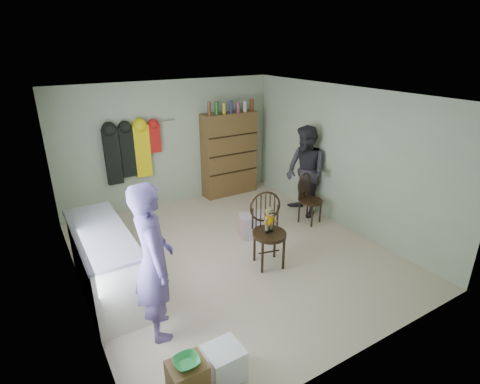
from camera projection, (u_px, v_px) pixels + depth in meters
ground_plane at (233, 254)px, 6.03m from camera, size 5.00×5.00×0.00m
room_walls at (215, 151)px, 5.86m from camera, size 5.00×5.00×5.00m
counter at (105, 263)px, 4.91m from camera, size 0.64×1.86×0.94m
stool at (188, 384)px, 3.45m from camera, size 0.34×0.29×0.49m
bowl at (187, 362)px, 3.35m from camera, size 0.23×0.23×0.06m
plastic_tub at (224, 362)px, 3.77m from camera, size 0.37×0.35×0.35m
chair_front at (268, 226)px, 5.55m from camera, size 0.61×0.61×1.13m
chair_far at (308, 197)px, 6.92m from camera, size 0.51×0.51×0.94m
striped_bag at (252, 226)px, 6.49m from camera, size 0.47×0.41×0.41m
person_left at (153, 262)px, 4.09m from camera, size 0.54×0.74×1.87m
person_right at (306, 172)px, 7.09m from camera, size 0.70×0.88×1.75m
dresser at (229, 154)px, 8.11m from camera, size 1.20×0.39×2.08m
coat_rack at (131, 151)px, 7.05m from camera, size 1.42×0.12×1.09m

